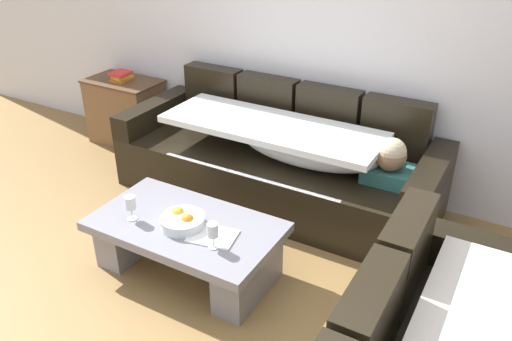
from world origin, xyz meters
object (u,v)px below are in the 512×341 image
object	(u,v)px
wine_glass_near_right	(213,231)
wine_glass_near_left	(130,204)
book_stack_on_cabinet	(121,76)
fruit_bowl	(183,221)
open_magazine	(213,236)
couch_along_wall	(282,163)
side_cabinet	(126,112)
coffee_table	(187,241)

from	to	relation	value
wine_glass_near_right	wine_glass_near_left	bearing A→B (deg)	-179.28
wine_glass_near_left	book_stack_on_cabinet	xyz separation A→B (m)	(-1.41, 1.48, 0.19)
fruit_bowl	open_magazine	bearing A→B (deg)	-1.11
couch_along_wall	fruit_bowl	xyz separation A→B (m)	(-0.10, -1.16, 0.09)
wine_glass_near_left	book_stack_on_cabinet	size ratio (longest dim) A/B	0.78
couch_along_wall	wine_glass_near_right	bearing A→B (deg)	-81.27
open_magazine	book_stack_on_cabinet	size ratio (longest dim) A/B	1.31
side_cabinet	book_stack_on_cabinet	distance (m)	0.36
wine_glass_near_left	couch_along_wall	bearing A→B (deg)	71.46
coffee_table	couch_along_wall	bearing A→B (deg)	84.63
couch_along_wall	fruit_bowl	size ratio (longest dim) A/B	9.11
fruit_bowl	side_cabinet	xyz separation A→B (m)	(-1.74, 1.39, -0.10)
couch_along_wall	wine_glass_near_left	size ratio (longest dim) A/B	15.37
couch_along_wall	fruit_bowl	world-z (taller)	couch_along_wall
coffee_table	fruit_bowl	world-z (taller)	fruit_bowl
open_magazine	coffee_table	bearing A→B (deg)	159.07
coffee_table	fruit_bowl	size ratio (longest dim) A/B	4.29
coffee_table	wine_glass_near_right	size ratio (longest dim) A/B	7.23
open_magazine	side_cabinet	bearing A→B (deg)	133.70
couch_along_wall	coffee_table	distance (m)	1.13
couch_along_wall	open_magazine	distance (m)	1.18
book_stack_on_cabinet	open_magazine	bearing A→B (deg)	-35.25
wine_glass_near_left	book_stack_on_cabinet	bearing A→B (deg)	133.59
couch_along_wall	side_cabinet	bearing A→B (deg)	173.03
fruit_bowl	wine_glass_near_left	xyz separation A→B (m)	(-0.33, -0.10, 0.08)
wine_glass_near_left	side_cabinet	xyz separation A→B (m)	(-1.41, 1.49, -0.17)
fruit_bowl	side_cabinet	bearing A→B (deg)	141.35
wine_glass_near_left	side_cabinet	bearing A→B (deg)	133.48
wine_glass_near_left	wine_glass_near_right	world-z (taller)	same
couch_along_wall	wine_glass_near_right	size ratio (longest dim) A/B	15.37
wine_glass_near_right	book_stack_on_cabinet	xyz separation A→B (m)	(-2.02, 1.47, 0.19)
open_magazine	wine_glass_near_left	bearing A→B (deg)	178.61
couch_along_wall	coffee_table	size ratio (longest dim) A/B	2.13
couch_along_wall	wine_glass_near_right	distance (m)	1.28
wine_glass_near_left	open_magazine	size ratio (longest dim) A/B	0.59
coffee_table	open_magazine	world-z (taller)	open_magazine
book_stack_on_cabinet	couch_along_wall	bearing A→B (deg)	-6.81
fruit_bowl	book_stack_on_cabinet	size ratio (longest dim) A/B	1.31
fruit_bowl	open_magazine	world-z (taller)	fruit_bowl
couch_along_wall	fruit_bowl	distance (m)	1.17
wine_glass_near_right	side_cabinet	size ratio (longest dim) A/B	0.23
fruit_bowl	side_cabinet	size ratio (longest dim) A/B	0.39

